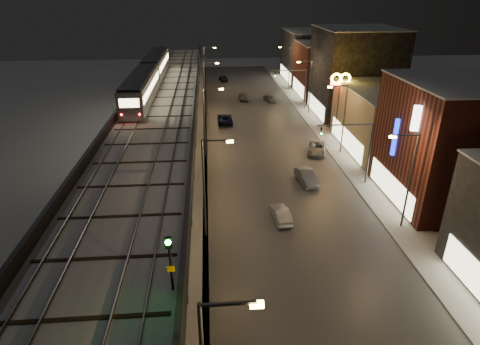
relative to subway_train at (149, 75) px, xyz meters
name	(u,v)px	position (x,y,z in m)	size (l,w,h in m)	color
road_surface	(265,144)	(16.00, -7.83, -8.28)	(17.00, 120.00, 0.06)	#46474D
sidewalk_right	(335,142)	(26.00, -7.83, -8.24)	(4.00, 120.00, 0.14)	#9FA1A8
under_viaduct_pavement	(167,147)	(2.50, -7.83, -8.28)	(11.00, 120.00, 0.06)	#9FA1A8
elevated_viaduct	(161,114)	(2.50, -10.98, -2.70)	(9.00, 100.00, 6.30)	black
viaduct_trackbed	(160,108)	(2.49, -10.85, -1.93)	(8.40, 100.00, 0.32)	#B2B7C1
viaduct_parapet_streetside	(196,103)	(6.85, -10.83, -1.46)	(0.30, 100.00, 1.10)	black
viaduct_parapet_far	(124,105)	(-1.85, -10.83, -1.46)	(0.30, 100.00, 1.10)	black
building_b	(458,143)	(32.49, -24.83, -2.24)	(12.20, 12.20, 12.16)	#5E2A20
building_c	(393,120)	(32.49, -10.83, -4.24)	(12.20, 15.20, 8.16)	#917D5D
building_d	(355,73)	(32.49, 5.17, -1.24)	(12.20, 13.20, 14.16)	black
building_e	(329,70)	(32.49, 19.17, -3.24)	(12.20, 12.20, 10.16)	#5E2A20
building_f	(312,56)	(32.49, 33.17, -2.74)	(12.20, 16.20, 11.16)	#2D2D31
streetlight_left_1	(207,182)	(8.07, -29.83, -3.08)	(2.57, 0.28, 9.00)	#38383A
streetlight_right_1	(408,175)	(25.23, -29.83, -3.08)	(2.56, 0.28, 9.00)	#38383A
streetlight_left_2	(206,118)	(8.07, -11.83, -3.08)	(2.57, 0.28, 9.00)	#38383A
streetlight_right_2	(342,115)	(25.23, -11.83, -3.08)	(2.56, 0.28, 9.00)	#38383A
streetlight_left_3	(206,86)	(8.07, 6.17, -3.08)	(2.57, 0.28, 9.00)	#38383A
streetlight_right_3	(309,84)	(25.23, 6.17, -3.08)	(2.56, 0.28, 9.00)	#38383A
streetlight_left_4	(206,66)	(8.07, 24.17, -3.08)	(2.57, 0.28, 9.00)	#38383A
streetlight_right_4	(288,65)	(25.23, 24.17, -3.08)	(2.56, 0.28, 9.00)	#38383A
traffic_light_rig_a	(360,146)	(24.34, -20.83, -3.81)	(6.10, 0.34, 7.00)	#38383A
traffic_light_rig_b	(299,84)	(24.34, 9.17, -3.81)	(6.10, 0.34, 7.00)	#38383A
subway_train	(149,75)	(0.00, 0.00, 0.00)	(2.86, 34.30, 3.41)	gray
rail_signal	(169,254)	(6.40, -44.31, 0.49)	(0.36, 0.43, 3.08)	black
car_near_white	(281,215)	(14.77, -27.81, -7.68)	(1.34, 3.86, 1.27)	gray
car_mid_silver	(225,119)	(11.00, 2.34, -7.62)	(2.29, 4.97, 1.38)	black
car_mid_dark	(244,97)	(15.27, 16.50, -7.70)	(1.72, 4.22, 1.23)	#525559
car_far_white	(223,78)	(12.04, 33.92, -7.64)	(1.59, 3.96, 1.35)	black
car_onc_silver	(306,177)	(18.96, -20.24, -7.59)	(1.53, 4.39, 1.45)	slate
car_onc_dark	(317,149)	(22.39, -11.70, -7.65)	(2.21, 4.80, 1.33)	gray
car_onc_red	(269,99)	(20.01, 14.68, -7.69)	(1.46, 3.64, 1.24)	slate
sign_mcdonalds	(340,87)	(26.50, -6.04, -0.83)	(2.78, 0.55, 9.32)	#38383A
sign_citgo	(423,134)	(27.00, -27.84, -0.12)	(2.26, 0.39, 10.73)	#38383A
sign_carwash	(400,143)	(27.00, -24.19, -2.32)	(1.64, 0.35, 8.48)	#38383A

